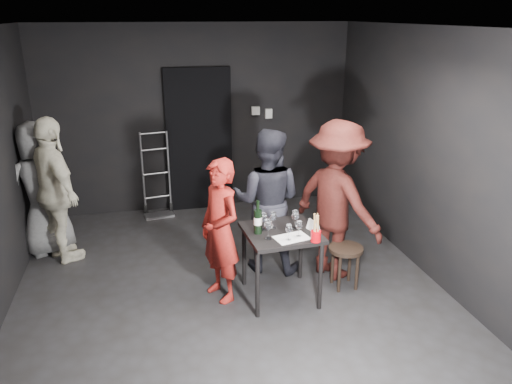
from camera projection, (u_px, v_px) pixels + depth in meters
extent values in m
cube|color=black|center=(229.00, 287.00, 5.45)|extent=(4.50, 5.00, 0.02)
cube|color=silver|center=(224.00, 27.00, 4.53)|extent=(4.50, 5.00, 0.02)
cube|color=black|center=(198.00, 119.00, 7.28)|extent=(4.50, 0.04, 2.70)
cube|color=black|center=(305.00, 301.00, 2.70)|extent=(4.50, 0.04, 2.70)
cube|color=black|center=(429.00, 155.00, 5.46)|extent=(0.04, 5.00, 2.70)
cube|color=black|center=(199.00, 140.00, 7.33)|extent=(0.95, 0.10, 2.10)
cube|color=#B7B7B2|center=(255.00, 111.00, 7.38)|extent=(0.12, 0.06, 0.12)
cube|color=#B7B7B2|center=(268.00, 113.00, 7.44)|extent=(0.10, 0.06, 0.14)
cylinder|color=#B2B2B7|center=(143.00, 174.00, 7.19)|extent=(0.03, 0.03, 1.24)
cylinder|color=#B2B2B7|center=(169.00, 173.00, 7.27)|extent=(0.03, 0.03, 1.24)
cube|color=#B2B2B7|center=(159.00, 215.00, 7.32)|extent=(0.41, 0.23, 0.03)
cylinder|color=black|center=(146.00, 208.00, 7.40)|extent=(0.04, 0.16, 0.16)
cylinder|color=black|center=(171.00, 206.00, 7.48)|extent=(0.04, 0.16, 0.16)
cube|color=black|center=(281.00, 233.00, 5.03)|extent=(0.72, 0.72, 0.04)
cylinder|color=black|center=(257.00, 285.00, 4.79)|extent=(0.04, 0.04, 0.71)
cylinder|color=black|center=(320.00, 277.00, 4.93)|extent=(0.04, 0.04, 0.71)
cylinder|color=black|center=(244.00, 255.00, 5.38)|extent=(0.04, 0.04, 0.71)
cylinder|color=black|center=(301.00, 249.00, 5.51)|extent=(0.04, 0.04, 0.71)
cylinder|color=#34221B|center=(346.00, 249.00, 5.30)|extent=(0.37, 0.37, 0.04)
cylinder|color=#34221B|center=(349.00, 264.00, 5.50)|extent=(0.04, 0.04, 0.41)
cylinder|color=#34221B|center=(332.00, 266.00, 5.46)|extent=(0.04, 0.04, 0.41)
cylinder|color=#34221B|center=(339.00, 275.00, 5.28)|extent=(0.04, 0.04, 0.41)
cylinder|color=#34221B|center=(357.00, 273.00, 5.32)|extent=(0.04, 0.04, 0.41)
imported|color=#A61F19|center=(220.00, 231.00, 5.02)|extent=(0.55, 0.65, 1.50)
imported|color=black|center=(267.00, 194.00, 5.57)|extent=(1.01, 0.81, 1.82)
imported|color=#3B1310|center=(338.00, 187.00, 5.38)|extent=(1.21, 1.49, 2.10)
imported|color=silver|center=(54.00, 180.00, 5.72)|extent=(1.10, 1.31, 2.03)
imported|color=slate|center=(41.00, 182.00, 5.95)|extent=(1.01, 0.85, 1.82)
cube|color=white|center=(292.00, 238.00, 4.86)|extent=(0.37, 0.29, 0.00)
cylinder|color=black|center=(258.00, 222.00, 4.93)|extent=(0.08, 0.08, 0.24)
cylinder|color=black|center=(258.00, 206.00, 4.87)|extent=(0.03, 0.03, 0.10)
cylinder|color=white|center=(258.00, 221.00, 4.93)|extent=(0.08, 0.08, 0.08)
cylinder|color=#C7030C|center=(316.00, 236.00, 4.77)|extent=(0.10, 0.10, 0.11)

